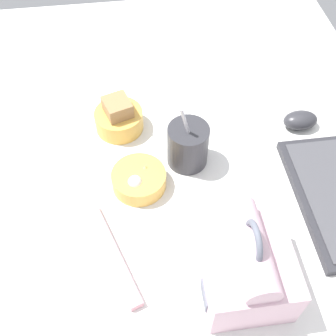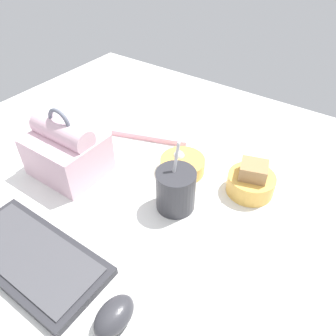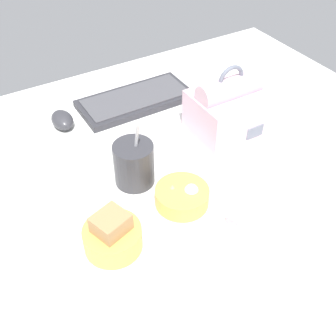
% 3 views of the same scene
% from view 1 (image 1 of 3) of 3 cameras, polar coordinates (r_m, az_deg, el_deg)
% --- Properties ---
extents(desk_surface, '(1.40, 1.10, 0.02)m').
position_cam_1_polar(desk_surface, '(0.90, -0.01, -1.95)').
color(desk_surface, white).
rests_on(desk_surface, ground).
extents(keyboard, '(0.31, 0.14, 0.02)m').
position_cam_1_polar(keyboard, '(0.91, 21.56, -3.81)').
color(keyboard, '#2D2D33').
rests_on(keyboard, desk_surface).
extents(lunch_bag, '(0.17, 0.15, 0.18)m').
position_cam_1_polar(lunch_bag, '(0.73, 10.48, -12.71)').
color(lunch_bag, beige).
rests_on(lunch_bag, desk_surface).
extents(soup_cup, '(0.09, 0.09, 0.16)m').
position_cam_1_polar(soup_cup, '(0.88, 2.71, 3.18)').
color(soup_cup, '#333338').
rests_on(soup_cup, desk_surface).
extents(bento_bowl_sandwich, '(0.11, 0.11, 0.08)m').
position_cam_1_polar(bento_bowl_sandwich, '(0.97, -6.67, 6.75)').
color(bento_bowl_sandwich, '#EAB24C').
rests_on(bento_bowl_sandwich, desk_surface).
extents(bento_bowl_snacks, '(0.11, 0.11, 0.05)m').
position_cam_1_polar(bento_bowl_snacks, '(0.87, -3.93, -1.50)').
color(bento_bowl_snacks, '#EAB24C').
rests_on(bento_bowl_snacks, desk_surface).
extents(computer_mouse, '(0.05, 0.08, 0.04)m').
position_cam_1_polar(computer_mouse, '(1.02, 17.49, 6.19)').
color(computer_mouse, '#333338').
rests_on(computer_mouse, desk_surface).
extents(chopstick_case, '(0.22, 0.10, 0.02)m').
position_cam_1_polar(chopstick_case, '(0.80, -7.51, -11.46)').
color(chopstick_case, pink).
rests_on(chopstick_case, desk_surface).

